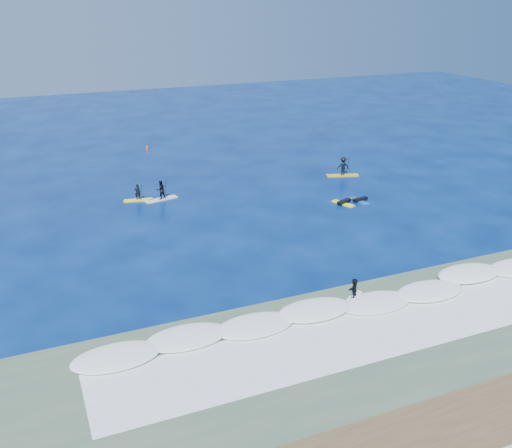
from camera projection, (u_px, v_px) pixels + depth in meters
name	position (u px, v px, depth m)	size (l,w,h in m)	color
ground	(289.00, 244.00, 44.12)	(160.00, 160.00, 0.00)	#031543
wet_sand_strip	(496.00, 423.00, 25.77)	(90.00, 5.00, 0.08)	#463521
shallow_water	(397.00, 337.00, 32.17)	(90.00, 13.00, 0.01)	#3E5442
breaking_wave	(359.00, 304.00, 35.59)	(40.00, 6.00, 0.30)	white
whitewater	(387.00, 329.00, 33.03)	(34.00, 5.00, 0.02)	silver
sup_paddler_left	(138.00, 195.00, 53.14)	(2.71, 1.15, 1.85)	yellow
sup_paddler_center	(161.00, 192.00, 53.27)	(3.21, 1.41, 2.19)	silver
sup_paddler_right	(343.00, 167.00, 60.23)	(3.49, 1.83, 2.38)	gold
prone_paddler_near	(343.00, 202.00, 52.45)	(1.76, 2.33, 0.47)	yellow
prone_paddler_far	(360.00, 200.00, 53.06)	(1.75, 2.25, 0.46)	#1653AA
wave_surfer	(354.00, 289.00, 35.82)	(1.79, 1.53, 1.34)	silver
marker_buoy	(147.00, 148.00, 70.38)	(0.27, 0.27, 0.65)	#E84914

